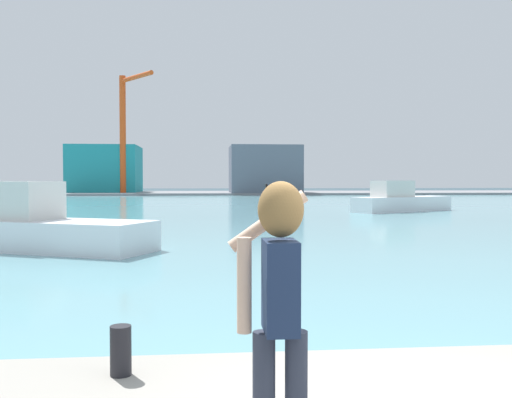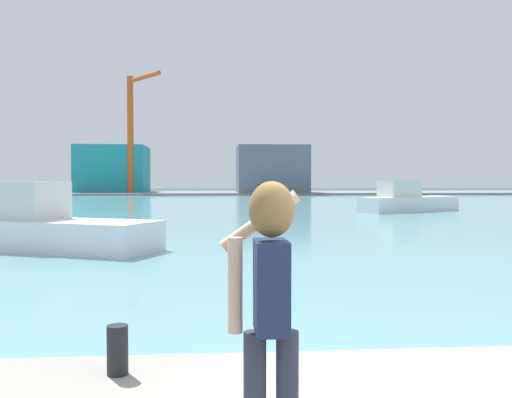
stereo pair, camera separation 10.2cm
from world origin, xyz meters
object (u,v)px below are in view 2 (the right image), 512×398
Objects in this scene: warehouse_left at (113,169)px; warehouse_right at (272,169)px; harbor_bollard at (118,350)px; port_crane at (133,124)px; boat_moored at (39,226)px; boat_moored_2 at (407,201)px; person_photographer at (269,292)px.

warehouse_right is at bearing -13.73° from warehouse_left.
harbor_bollard is 0.02× the size of port_crane.
boat_moored_2 reaches higher than boat_moored.
boat_moored is 0.95× the size of boat_moored_2.
boat_moored_2 is at bearing 66.47° from harbor_bollard.
port_crane is at bearing -56.41° from warehouse_left.
warehouse_right is at bearing -5.97° from person_photographer.
harbor_bollard is at bearing -142.08° from boat_moored_2.
person_photographer is at bearing -96.25° from warehouse_right.
person_photographer is at bearing -43.90° from boat_moored.
port_crane reaches higher than boat_moored_2.
warehouse_left reaches higher than harbor_bollard.
port_crane reaches higher than person_photographer.
port_crane is at bearing 120.31° from boat_moored.
boat_moored is at bearing -82.09° from warehouse_left.
person_photographer is at bearing -139.52° from boat_moored_2.
warehouse_right is 23.37m from port_crane.
port_crane is (4.22, -6.36, 7.08)m from warehouse_left.
warehouse_right reaches higher than boat_moored.
warehouse_left is at bearing 123.59° from port_crane.
boat_moored is at bearing -84.73° from port_crane.
warehouse_left reaches higher than boat_moored_2.
harbor_bollard is at bearing -82.34° from port_crane.
person_photographer is 3.91× the size of harbor_bollard.
boat_moored reaches higher than harbor_bollard.
person_photographer is 87.64m from warehouse_right.
harbor_bollard is at bearing -97.16° from warehouse_right.
person_photographer is 0.15× the size of warehouse_right.
boat_moored_2 is (20.24, 20.97, 0.02)m from boat_moored.
warehouse_left is at bearing 10.52° from person_photographer.
warehouse_left reaches higher than boat_moored.
warehouse_right is at bearing 82.84° from harbor_bollard.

